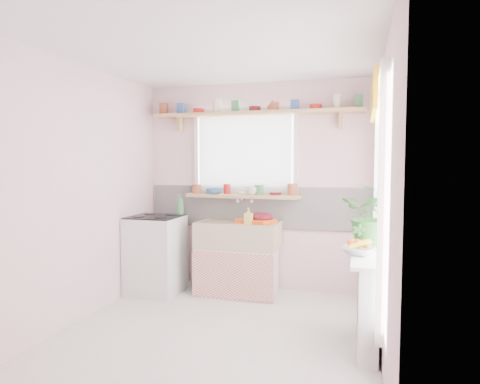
# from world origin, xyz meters

# --- Properties ---
(room) EXTENTS (3.20, 3.20, 3.20)m
(room) POSITION_xyz_m (0.66, 0.86, 1.37)
(room) COLOR white
(room) RESTS_ON ground
(sink_unit) EXTENTS (0.95, 0.65, 1.11)m
(sink_unit) POSITION_xyz_m (-0.15, 1.29, 0.43)
(sink_unit) COLOR white
(sink_unit) RESTS_ON ground
(cooker) EXTENTS (0.58, 0.58, 0.93)m
(cooker) POSITION_xyz_m (-1.10, 1.05, 0.46)
(cooker) COLOR white
(cooker) RESTS_ON ground
(radiator_ledge) EXTENTS (0.22, 0.95, 0.78)m
(radiator_ledge) POSITION_xyz_m (1.30, 0.20, 0.40)
(radiator_ledge) COLOR white
(radiator_ledge) RESTS_ON ground
(windowsill) EXTENTS (1.40, 0.22, 0.04)m
(windowsill) POSITION_xyz_m (-0.15, 1.48, 1.14)
(windowsill) COLOR tan
(windowsill) RESTS_ON room
(pine_shelf) EXTENTS (2.52, 0.24, 0.04)m
(pine_shelf) POSITION_xyz_m (0.00, 1.47, 2.12)
(pine_shelf) COLOR tan
(pine_shelf) RESTS_ON room
(shelf_crockery) EXTENTS (2.47, 0.11, 0.12)m
(shelf_crockery) POSITION_xyz_m (-0.00, 1.47, 2.20)
(shelf_crockery) COLOR #A55133
(shelf_crockery) RESTS_ON pine_shelf
(sill_crockery) EXTENTS (1.35, 0.11, 0.12)m
(sill_crockery) POSITION_xyz_m (-0.17, 1.48, 1.22)
(sill_crockery) COLOR #A55133
(sill_crockery) RESTS_ON windowsill
(dish_tray) EXTENTS (0.48, 0.42, 0.04)m
(dish_tray) POSITION_xyz_m (0.06, 1.28, 0.87)
(dish_tray) COLOR #F95B16
(dish_tray) RESTS_ON sink_unit
(colander) EXTENTS (0.34, 0.34, 0.12)m
(colander) POSITION_xyz_m (0.12, 1.31, 0.91)
(colander) COLOR maroon
(colander) RESTS_ON sink_unit
(jade_plant) EXTENTS (0.63, 0.59, 0.58)m
(jade_plant) POSITION_xyz_m (1.33, 0.60, 1.06)
(jade_plant) COLOR #326C2B
(jade_plant) RESTS_ON radiator_ledge
(fruit_bowl) EXTENTS (0.33, 0.33, 0.07)m
(fruit_bowl) POSITION_xyz_m (1.21, 0.19, 0.81)
(fruit_bowl) COLOR silver
(fruit_bowl) RESTS_ON radiator_ledge
(herb_pot) EXTENTS (0.14, 0.12, 0.24)m
(herb_pot) POSITION_xyz_m (1.21, 0.32, 0.89)
(herb_pot) COLOR #30692A
(herb_pot) RESTS_ON radiator_ledge
(soap_bottle_sink) EXTENTS (0.09, 0.09, 0.18)m
(soap_bottle_sink) POSITION_xyz_m (0.01, 1.14, 0.94)
(soap_bottle_sink) COLOR #DFD163
(soap_bottle_sink) RESTS_ON sink_unit
(sill_cup) EXTENTS (0.15, 0.15, 0.09)m
(sill_cup) POSITION_xyz_m (-0.03, 1.42, 1.21)
(sill_cup) COLOR beige
(sill_cup) RESTS_ON windowsill
(sill_bowl) EXTENTS (0.24, 0.24, 0.06)m
(sill_bowl) POSITION_xyz_m (-0.50, 1.42, 1.19)
(sill_bowl) COLOR #2E6296
(sill_bowl) RESTS_ON windowsill
(shelf_vase) EXTENTS (0.14, 0.14, 0.14)m
(shelf_vase) POSITION_xyz_m (0.20, 1.53, 2.21)
(shelf_vase) COLOR #B85A38
(shelf_vase) RESTS_ON pine_shelf
(cooker_bottle) EXTENTS (0.10, 0.11, 0.25)m
(cooker_bottle) POSITION_xyz_m (-0.88, 1.27, 1.04)
(cooker_bottle) COLOR #418250
(cooker_bottle) RESTS_ON cooker
(fruit) EXTENTS (0.20, 0.14, 0.10)m
(fruit) POSITION_xyz_m (1.22, 0.20, 0.87)
(fruit) COLOR orange
(fruit) RESTS_ON fruit_bowl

